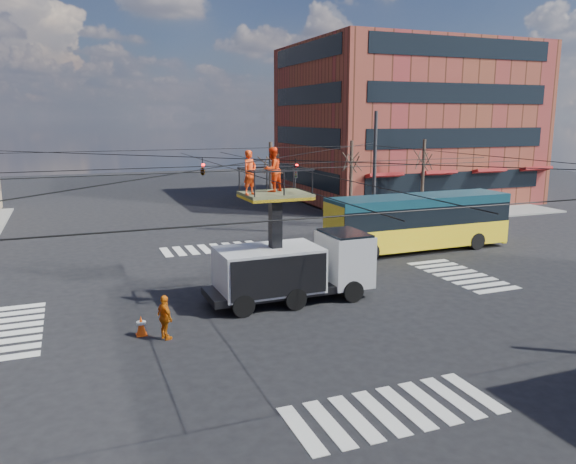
{
  "coord_description": "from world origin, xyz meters",
  "views": [
    {
      "loc": [
        -7.52,
        -21.59,
        7.57
      ],
      "look_at": [
        1.74,
        2.02,
        2.38
      ],
      "focal_mm": 35.0,
      "sensor_mm": 36.0,
      "label": 1
    }
  ],
  "objects_px": {
    "utility_truck": "(293,252)",
    "flagger": "(348,250)",
    "city_bus": "(418,221)",
    "worker_ground": "(165,317)",
    "traffic_cone": "(141,326)"
  },
  "relations": [
    {
      "from": "utility_truck",
      "to": "flagger",
      "type": "height_order",
      "value": "utility_truck"
    },
    {
      "from": "city_bus",
      "to": "worker_ground",
      "type": "bearing_deg",
      "value": -153.53
    },
    {
      "from": "utility_truck",
      "to": "worker_ground",
      "type": "distance_m",
      "value": 6.35
    },
    {
      "from": "utility_truck",
      "to": "flagger",
      "type": "xyz_separation_m",
      "value": [
        4.56,
        3.83,
        -1.15
      ]
    },
    {
      "from": "city_bus",
      "to": "traffic_cone",
      "type": "relative_size",
      "value": 15.36
    },
    {
      "from": "traffic_cone",
      "to": "worker_ground",
      "type": "bearing_deg",
      "value": -42.77
    },
    {
      "from": "utility_truck",
      "to": "worker_ground",
      "type": "xyz_separation_m",
      "value": [
        -5.74,
        -2.38,
        -1.29
      ]
    },
    {
      "from": "city_bus",
      "to": "flagger",
      "type": "bearing_deg",
      "value": -161.34
    },
    {
      "from": "utility_truck",
      "to": "city_bus",
      "type": "relative_size",
      "value": 0.64
    },
    {
      "from": "worker_ground",
      "to": "flagger",
      "type": "relative_size",
      "value": 0.85
    },
    {
      "from": "flagger",
      "to": "worker_ground",
      "type": "bearing_deg",
      "value": -80.05
    },
    {
      "from": "city_bus",
      "to": "flagger",
      "type": "xyz_separation_m",
      "value": [
        -5.54,
        -1.96,
        -0.79
      ]
    },
    {
      "from": "worker_ground",
      "to": "flagger",
      "type": "height_order",
      "value": "flagger"
    },
    {
      "from": "city_bus",
      "to": "traffic_cone",
      "type": "xyz_separation_m",
      "value": [
        -16.58,
        -7.48,
        -1.36
      ]
    },
    {
      "from": "city_bus",
      "to": "utility_truck",
      "type": "bearing_deg",
      "value": -151.0
    }
  ]
}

